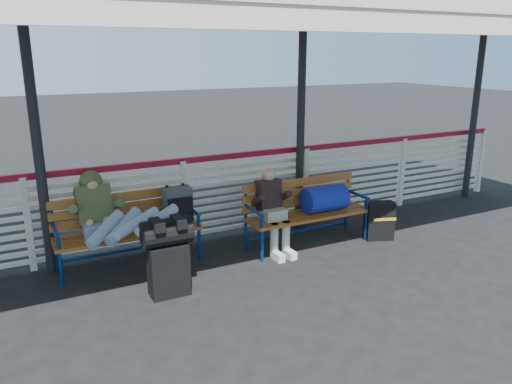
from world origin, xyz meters
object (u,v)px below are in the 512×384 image
traveler_man (121,220)px  suitcase_side (379,221)px  bench_right (316,202)px  luggage_stack (168,254)px  bench_left (145,217)px  companion_person (273,210)px

traveler_man → suitcase_side: size_ratio=2.95×
suitcase_side → traveler_man: bearing=-167.2°
bench_right → suitcase_side: bench_right is taller
luggage_stack → bench_left: bearing=88.9°
luggage_stack → suitcase_side: 3.27m
bench_left → companion_person: companion_person is taller
luggage_stack → suitcase_side: size_ratio=1.62×
companion_person → luggage_stack: bearing=-160.7°
bench_left → traveler_man: traveler_man is taller
bench_left → bench_right: bench_left is taller
bench_right → suitcase_side: bearing=-18.2°
traveler_man → suitcase_side: (3.60, -0.41, -0.45)m
traveler_man → bench_right: bearing=-2.3°
luggage_stack → companion_person: bearing=19.8°
bench_left → companion_person: size_ratio=1.57×
luggage_stack → suitcase_side: (3.25, 0.28, -0.21)m
bench_right → suitcase_side: (0.91, -0.30, -0.33)m
bench_left → companion_person: 1.68m
luggage_stack → traveler_man: 0.81m
bench_left → companion_person: (1.62, -0.45, -0.01)m
traveler_man → companion_person: 2.00m
luggage_stack → companion_person: size_ratio=0.78×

